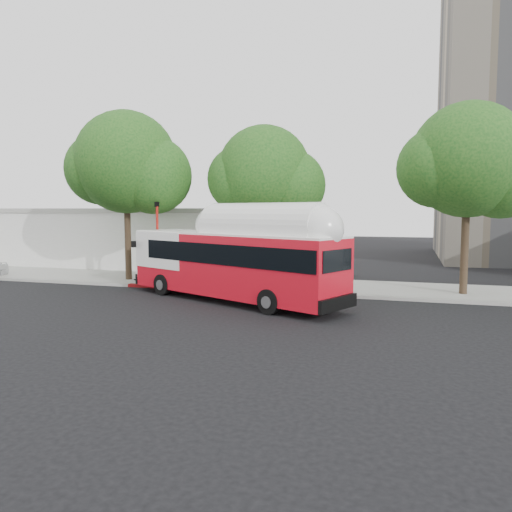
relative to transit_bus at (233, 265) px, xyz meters
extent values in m
plane|color=black|center=(1.14, -1.43, -1.67)|extent=(120.00, 120.00, 0.00)
cube|color=gray|center=(1.14, 5.07, -1.59)|extent=(60.00, 5.00, 0.15)
cube|color=gray|center=(1.14, 2.47, -1.59)|extent=(60.00, 0.30, 0.15)
cube|color=maroon|center=(-1.86, 2.47, -1.59)|extent=(10.00, 0.32, 0.16)
cylinder|color=#2D2116|center=(-7.86, 4.07, 1.37)|extent=(0.36, 0.36, 6.08)
sphere|color=#134515|center=(-7.86, 4.07, 5.17)|extent=(5.80, 5.80, 5.80)
sphere|color=#134515|center=(-6.27, 4.27, 4.41)|extent=(4.35, 4.35, 4.35)
cylinder|color=#2D2116|center=(0.14, 4.57, 1.05)|extent=(0.36, 0.36, 5.44)
sphere|color=#134515|center=(0.14, 4.57, 4.45)|extent=(5.00, 5.00, 5.00)
sphere|color=#134515|center=(1.51, 4.77, 3.77)|extent=(3.75, 3.75, 3.75)
cylinder|color=#2D2116|center=(10.14, 4.37, 1.21)|extent=(0.36, 0.36, 5.76)
sphere|color=#134515|center=(10.14, 4.37, 4.81)|extent=(5.40, 5.40, 5.40)
sphere|color=#134515|center=(11.62, 4.57, 4.09)|extent=(4.05, 4.05, 4.05)
cube|color=silver|center=(-12.86, 12.57, 0.33)|extent=(16.00, 10.00, 4.00)
cube|color=gray|center=(-12.86, 12.57, 2.43)|extent=(16.20, 10.20, 0.30)
cube|color=red|center=(-0.08, 0.04, 0.01)|extent=(11.19, 6.92, 2.71)
cube|color=black|center=(0.35, -0.16, 0.57)|extent=(10.20, 6.50, 0.89)
cube|color=white|center=(-0.08, 0.04, 1.40)|extent=(11.16, 6.85, 0.09)
cube|color=white|center=(1.62, -0.75, 1.65)|extent=(6.21, 4.21, 0.51)
cube|color=black|center=(-5.63, 2.61, -1.20)|extent=(1.38, 1.84, 0.06)
imported|color=navy|center=(-5.63, 2.61, -0.75)|extent=(1.18, 1.69, 0.84)
cylinder|color=#AC1812|center=(-5.30, 2.82, 0.50)|extent=(0.13, 0.13, 4.33)
cube|color=black|center=(-5.30, 2.82, 2.77)|extent=(0.05, 0.43, 0.27)
camera|label=1|loc=(7.54, -21.13, 2.48)|focal=35.00mm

